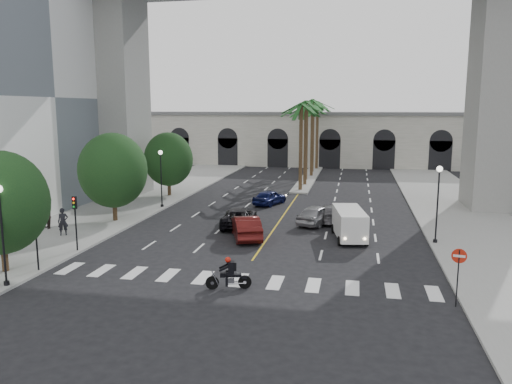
# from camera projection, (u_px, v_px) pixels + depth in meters

# --- Properties ---
(ground) EXTENTS (140.00, 140.00, 0.00)m
(ground) POSITION_uv_depth(u_px,v_px,m) (245.00, 271.00, 28.20)
(ground) COLOR black
(ground) RESTS_ON ground
(sidewalk_left) EXTENTS (8.00, 100.00, 0.15)m
(sidewalk_left) POSITION_uv_depth(u_px,v_px,m) (121.00, 208.00, 45.61)
(sidewalk_left) COLOR gray
(sidewalk_left) RESTS_ON ground
(sidewalk_right) EXTENTS (8.00, 100.00, 0.15)m
(sidewalk_right) POSITION_uv_depth(u_px,v_px,m) (469.00, 223.00, 39.77)
(sidewalk_right) COLOR gray
(sidewalk_right) RESTS_ON ground
(median) EXTENTS (2.00, 24.00, 0.20)m
(median) POSITION_uv_depth(u_px,v_px,m) (309.00, 178.00, 64.92)
(median) COLOR gray
(median) RESTS_ON ground
(pier_building) EXTENTS (71.00, 10.50, 8.50)m
(pier_building) POSITION_uv_depth(u_px,v_px,m) (319.00, 138.00, 80.66)
(pier_building) COLOR silver
(pier_building) RESTS_ON ground
(bridge) EXTENTS (75.00, 13.00, 26.00)m
(bridge) POSITION_uv_depth(u_px,v_px,m) (333.00, 4.00, 45.72)
(bridge) COLOR gray
(bridge) RESTS_ON ground
(palm_a) EXTENTS (3.20, 3.20, 10.30)m
(palm_a) POSITION_uv_depth(u_px,v_px,m) (301.00, 108.00, 53.75)
(palm_a) COLOR #47331E
(palm_a) RESTS_ON ground
(palm_b) EXTENTS (3.20, 3.20, 10.60)m
(palm_b) POSITION_uv_depth(u_px,v_px,m) (306.00, 106.00, 57.55)
(palm_b) COLOR #47331E
(palm_b) RESTS_ON ground
(palm_c) EXTENTS (3.20, 3.20, 10.10)m
(palm_c) POSITION_uv_depth(u_px,v_px,m) (307.00, 110.00, 61.55)
(palm_c) COLOR #47331E
(palm_c) RESTS_ON ground
(palm_d) EXTENTS (3.20, 3.20, 10.90)m
(palm_d) POSITION_uv_depth(u_px,v_px,m) (313.00, 104.00, 65.23)
(palm_d) COLOR #47331E
(palm_d) RESTS_ON ground
(palm_e) EXTENTS (3.20, 3.20, 10.40)m
(palm_e) POSITION_uv_depth(u_px,v_px,m) (313.00, 107.00, 69.22)
(palm_e) COLOR #47331E
(palm_e) RESTS_ON ground
(palm_f) EXTENTS (3.20, 3.20, 10.70)m
(palm_f) POSITION_uv_depth(u_px,v_px,m) (318.00, 106.00, 72.98)
(palm_f) COLOR #47331E
(palm_f) RESTS_ON ground
(street_tree_near) EXTENTS (5.20, 5.20, 6.89)m
(street_tree_near) POSITION_uv_depth(u_px,v_px,m) (0.00, 203.00, 27.16)
(street_tree_near) COLOR #382616
(street_tree_near) RESTS_ON ground
(street_tree_mid) EXTENTS (5.44, 5.44, 7.21)m
(street_tree_mid) POSITION_uv_depth(u_px,v_px,m) (113.00, 170.00, 39.70)
(street_tree_mid) COLOR #382616
(street_tree_mid) RESTS_ON ground
(street_tree_far) EXTENTS (5.04, 5.04, 6.68)m
(street_tree_far) POSITION_uv_depth(u_px,v_px,m) (168.00, 159.00, 51.35)
(street_tree_far) COLOR #382616
(street_tree_far) RESTS_ON ground
(lamp_post_left_near) EXTENTS (0.40, 0.40, 5.35)m
(lamp_post_left_near) POSITION_uv_depth(u_px,v_px,m) (2.00, 227.00, 25.05)
(lamp_post_left_near) COLOR black
(lamp_post_left_near) RESTS_ON ground
(lamp_post_left_far) EXTENTS (0.40, 0.40, 5.35)m
(lamp_post_left_far) POSITION_uv_depth(u_px,v_px,m) (161.00, 174.00, 45.35)
(lamp_post_left_far) COLOR black
(lamp_post_left_far) RESTS_ON ground
(lamp_post_right) EXTENTS (0.40, 0.40, 5.35)m
(lamp_post_right) POSITION_uv_depth(u_px,v_px,m) (438.00, 198.00, 33.18)
(lamp_post_right) COLOR black
(lamp_post_right) RESTS_ON ground
(traffic_signal_near) EXTENTS (0.25, 0.18, 3.65)m
(traffic_signal_near) POSITION_uv_depth(u_px,v_px,m) (36.00, 229.00, 27.57)
(traffic_signal_near) COLOR black
(traffic_signal_near) RESTS_ON ground
(traffic_signal_far) EXTENTS (0.25, 0.18, 3.65)m
(traffic_signal_far) POSITION_uv_depth(u_px,v_px,m) (75.00, 214.00, 31.43)
(traffic_signal_far) COLOR black
(traffic_signal_far) RESTS_ON ground
(motorcycle_rider) EXTENTS (2.29, 0.82, 1.69)m
(motorcycle_rider) POSITION_uv_depth(u_px,v_px,m) (230.00, 274.00, 25.33)
(motorcycle_rider) COLOR black
(motorcycle_rider) RESTS_ON ground
(car_a) EXTENTS (3.31, 4.89, 1.55)m
(car_a) POSITION_uv_depth(u_px,v_px,m) (317.00, 215.00, 39.49)
(car_a) COLOR #97989C
(car_a) RESTS_ON ground
(car_b) EXTENTS (3.31, 5.27, 1.64)m
(car_b) POSITION_uv_depth(u_px,v_px,m) (246.00, 227.00, 35.20)
(car_b) COLOR #4A100E
(car_b) RESTS_ON ground
(car_c) EXTENTS (3.02, 5.52, 1.47)m
(car_c) POSITION_uv_depth(u_px,v_px,m) (239.00, 217.00, 38.75)
(car_c) COLOR black
(car_c) RESTS_ON ground
(car_d) EXTENTS (2.62, 5.02, 1.39)m
(car_d) POSITION_uv_depth(u_px,v_px,m) (331.00, 213.00, 40.43)
(car_d) COLOR slate
(car_d) RESTS_ON ground
(car_e) EXTENTS (3.05, 4.53, 1.43)m
(car_e) POSITION_uv_depth(u_px,v_px,m) (270.00, 197.00, 47.47)
(car_e) COLOR #0F1549
(car_e) RESTS_ON ground
(cargo_van) EXTENTS (2.66, 5.18, 2.11)m
(cargo_van) POSITION_uv_depth(u_px,v_px,m) (349.00, 223.00, 34.91)
(cargo_van) COLOR silver
(cargo_van) RESTS_ON ground
(pedestrian_a) EXTENTS (0.85, 0.77, 1.95)m
(pedestrian_a) POSITION_uv_depth(u_px,v_px,m) (63.00, 222.00, 35.47)
(pedestrian_a) COLOR black
(pedestrian_a) RESTS_ON sidewalk_left
(pedestrian_b) EXTENTS (1.17, 1.14, 1.90)m
(pedestrian_b) POSITION_uv_depth(u_px,v_px,m) (46.00, 216.00, 37.35)
(pedestrian_b) COLOR black
(pedestrian_b) RESTS_ON sidewalk_left
(do_not_enter_sign) EXTENTS (0.68, 0.15, 2.78)m
(do_not_enter_sign) POSITION_uv_depth(u_px,v_px,m) (459.00, 265.00, 22.84)
(do_not_enter_sign) COLOR black
(do_not_enter_sign) RESTS_ON ground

